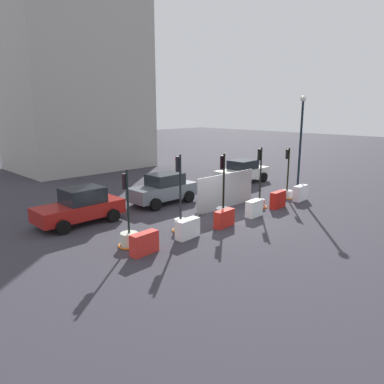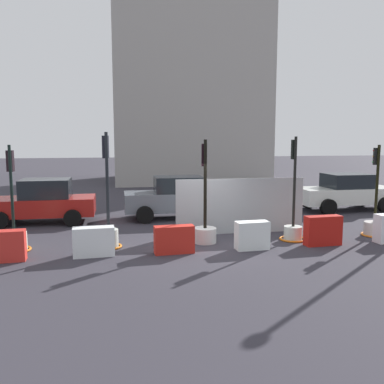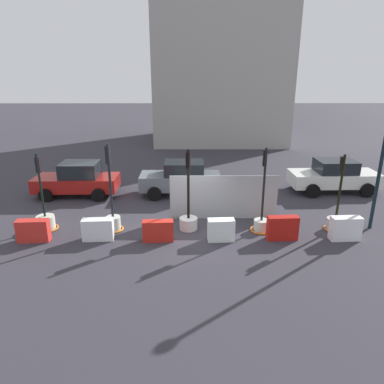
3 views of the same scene
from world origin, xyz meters
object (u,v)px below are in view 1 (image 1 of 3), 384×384
at_px(car_grey_saloon, 163,189).
at_px(car_red_compact, 80,206).
at_px(car_white_van, 243,172).
at_px(traffic_light_4, 287,191).
at_px(construction_barrier_3, 254,208).
at_px(traffic_light_1, 180,218).
at_px(construction_barrier_0, 144,243).
at_px(construction_barrier_1, 188,229).
at_px(traffic_light_2, 223,206).
at_px(construction_barrier_5, 300,193).
at_px(construction_barrier_4, 278,200).
at_px(street_lamp_post, 301,134).
at_px(traffic_light_0, 129,235).
at_px(traffic_light_3, 259,198).
at_px(construction_barrier_2, 224,218).

distance_m(car_grey_saloon, car_red_compact, 5.23).
bearing_deg(car_red_compact, car_white_van, 2.30).
height_order(traffic_light_4, construction_barrier_3, traffic_light_4).
bearing_deg(traffic_light_1, construction_barrier_0, -160.66).
distance_m(traffic_light_4, construction_barrier_1, 9.28).
bearing_deg(construction_barrier_3, construction_barrier_0, -179.92).
bearing_deg(traffic_light_2, construction_barrier_5, -9.62).
height_order(construction_barrier_4, street_lamp_post, street_lamp_post).
relative_size(traffic_light_0, car_white_van, 0.68).
distance_m(traffic_light_2, construction_barrier_4, 3.65).
height_order(car_grey_saloon, car_white_van, car_grey_saloon).
bearing_deg(car_grey_saloon, traffic_light_0, -141.87).
xyz_separation_m(construction_barrier_5, street_lamp_post, (1.48, 1.03, 3.37)).
bearing_deg(construction_barrier_4, traffic_light_4, 20.15).
relative_size(construction_barrier_0, construction_barrier_5, 1.03).
xyz_separation_m(construction_barrier_4, construction_barrier_5, (2.35, -0.04, -0.00)).
bearing_deg(car_grey_saloon, construction_barrier_0, -135.72).
bearing_deg(street_lamp_post, traffic_light_2, -179.74).
bearing_deg(car_grey_saloon, traffic_light_2, -84.87).
relative_size(traffic_light_3, construction_barrier_4, 2.87).
relative_size(traffic_light_2, street_lamp_post, 0.53).
height_order(car_red_compact, car_white_van, car_red_compact).
bearing_deg(car_white_van, construction_barrier_0, -156.85).
height_order(traffic_light_3, traffic_light_4, traffic_light_3).
distance_m(construction_barrier_3, construction_barrier_5, 4.65).
bearing_deg(construction_barrier_4, construction_barrier_1, 179.82).
bearing_deg(traffic_light_3, construction_barrier_0, -174.27).
xyz_separation_m(traffic_light_4, street_lamp_post, (1.48, 0.13, 3.39)).
bearing_deg(construction_barrier_1, construction_barrier_5, -0.40).
height_order(traffic_light_4, car_white_van, traffic_light_4).
relative_size(traffic_light_2, construction_barrier_5, 2.87).
bearing_deg(construction_barrier_3, car_grey_saloon, 106.96).
height_order(traffic_light_1, car_red_compact, traffic_light_1).
xyz_separation_m(traffic_light_1, car_grey_saloon, (2.61, 4.27, 0.24)).
relative_size(construction_barrier_4, car_red_compact, 0.28).
height_order(traffic_light_0, traffic_light_4, traffic_light_0).
bearing_deg(car_grey_saloon, construction_barrier_3, -73.04).
relative_size(construction_barrier_1, car_red_compact, 0.28).
bearing_deg(car_white_van, traffic_light_3, -134.18).
bearing_deg(construction_barrier_4, construction_barrier_3, -178.24).
bearing_deg(car_grey_saloon, car_white_van, 3.32).
xyz_separation_m(construction_barrier_0, street_lamp_post, (13.09, 1.07, 3.40)).
bearing_deg(traffic_light_3, street_lamp_post, 2.56).
height_order(traffic_light_4, construction_barrier_0, traffic_light_4).
height_order(traffic_light_2, traffic_light_4, traffic_light_2).
bearing_deg(construction_barrier_2, car_white_van, 33.23).
relative_size(traffic_light_0, traffic_light_3, 0.93).
height_order(car_red_compact, street_lamp_post, street_lamp_post).
xyz_separation_m(traffic_light_1, construction_barrier_2, (1.87, -0.97, -0.22)).
distance_m(traffic_light_1, traffic_light_3, 5.88).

